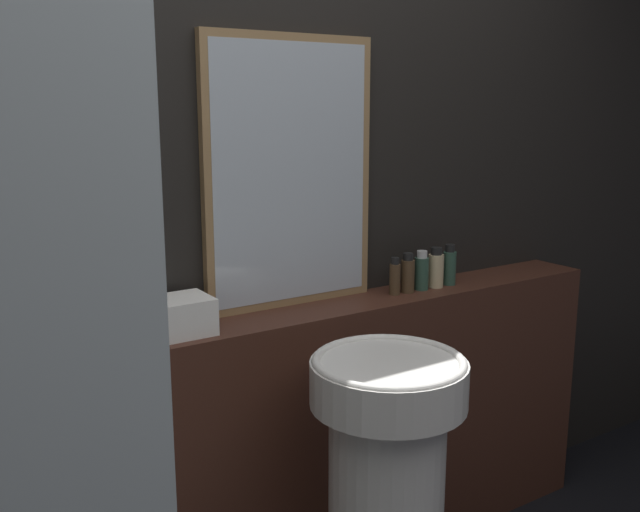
# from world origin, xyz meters

# --- Properties ---
(wall_back) EXTENTS (8.00, 0.06, 2.50)m
(wall_back) POSITION_xyz_m (0.00, 1.41, 1.25)
(wall_back) COLOR black
(wall_back) RESTS_ON ground_plane
(vanity_counter) EXTENTS (2.53, 0.22, 0.95)m
(vanity_counter) POSITION_xyz_m (0.00, 1.27, 0.47)
(vanity_counter) COLOR #422319
(vanity_counter) RESTS_ON ground_plane
(pedestal_sink) EXTENTS (0.42, 0.42, 0.93)m
(pedestal_sink) POSITION_xyz_m (0.03, 0.83, 0.51)
(pedestal_sink) COLOR silver
(pedestal_sink) RESTS_ON ground_plane
(mirror) EXTENTS (0.60, 0.03, 0.85)m
(mirror) POSITION_xyz_m (0.05, 1.36, 1.37)
(mirror) COLOR #937047
(mirror) RESTS_ON vanity_counter
(towel_stack) EXTENTS (0.20, 0.15, 0.11)m
(towel_stack) POSITION_xyz_m (-0.38, 1.27, 1.00)
(towel_stack) COLOR white
(towel_stack) RESTS_ON vanity_counter
(shampoo_bottle) EXTENTS (0.04, 0.04, 0.13)m
(shampoo_bottle) POSITION_xyz_m (0.41, 1.27, 1.01)
(shampoo_bottle) COLOR #4C3823
(shampoo_bottle) RESTS_ON vanity_counter
(conditioner_bottle) EXTENTS (0.05, 0.05, 0.14)m
(conditioner_bottle) POSITION_xyz_m (0.47, 1.27, 1.01)
(conditioner_bottle) COLOR #4C3823
(conditioner_bottle) RESTS_ON vanity_counter
(lotion_bottle) EXTENTS (0.05, 0.05, 0.14)m
(lotion_bottle) POSITION_xyz_m (0.53, 1.27, 1.01)
(lotion_bottle) COLOR #2D4C3D
(lotion_bottle) RESTS_ON vanity_counter
(body_wash_bottle) EXTENTS (0.05, 0.05, 0.14)m
(body_wash_bottle) POSITION_xyz_m (0.60, 1.27, 1.01)
(body_wash_bottle) COLOR #C6B284
(body_wash_bottle) RESTS_ON vanity_counter
(hand_soap_bottle) EXTENTS (0.05, 0.05, 0.15)m
(hand_soap_bottle) POSITION_xyz_m (0.66, 1.27, 1.01)
(hand_soap_bottle) COLOR #2D4C3D
(hand_soap_bottle) RESTS_ON vanity_counter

